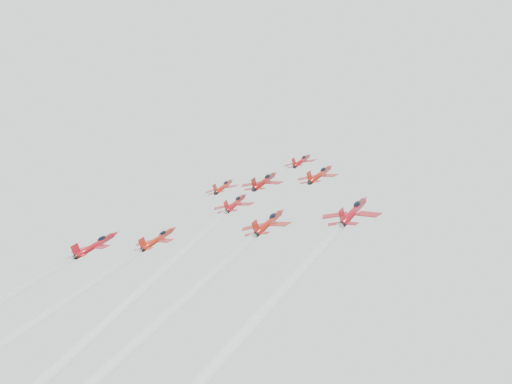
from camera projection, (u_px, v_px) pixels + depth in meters
The scene contains 6 objects.
jet_lead at pixel (302, 161), 144.45m from camera, with size 8.84×11.10×7.80m.
jet_row2_left at pixel (224, 187), 141.90m from camera, with size 9.09×11.40×8.01m.
jet_row2_center at pixel (264, 181), 133.79m from camera, with size 10.54×13.23×9.29m.
jet_row2_right at pixel (320, 174), 123.65m from camera, with size 9.59×12.04×8.46m.
jet_center at pixel (97, 308), 82.92m from camera, with size 9.20×83.75×56.68m.
jet_rear_right at pixel (94, 382), 60.38m from camera, with size 9.46×86.14×58.29m.
Camera 1 is at (60.05, -99.14, 130.69)m, focal length 40.00 mm.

